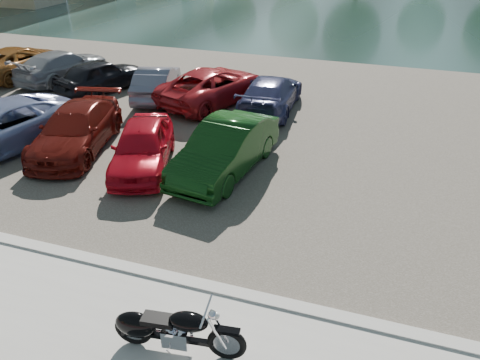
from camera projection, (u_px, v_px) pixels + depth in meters
The scene contains 13 objects.
kerb at pixel (188, 283), 9.62m from camera, with size 60.00×0.30×0.14m, color #AAA7A0.
parking_lot at pixel (288, 124), 17.08m from camera, with size 60.00×18.00×0.04m, color #433F36.
river at pixel (364, 3), 41.05m from camera, with size 120.00×40.00×0.00m, color #192D29.
motorcycle at pixel (167, 329), 7.91m from camera, with size 2.33×0.75×1.05m.
car_3 at pixel (76, 129), 14.92m from camera, with size 1.90×4.66×1.35m, color #58110C.
car_4 at pixel (142, 146), 13.82m from camera, with size 1.61×3.99×1.36m, color #B20B1A.
car_5 at pixel (225, 149), 13.53m from camera, with size 1.57×4.50×1.48m, color #0E340F.
car_6 at pixel (19, 61), 21.99m from camera, with size 2.21×4.79×1.33m, color #945822.
car_7 at pixel (63, 66), 21.26m from camera, with size 1.89×4.64×1.35m, color gray.
car_8 at pixel (101, 75), 19.95m from camera, with size 1.62×4.03×1.37m, color black.
car_9 at pixel (157, 82), 19.25m from camera, with size 1.37×3.93×1.30m, color slate.
car_10 at pixel (213, 85), 18.71m from camera, with size 2.32×5.03×1.40m, color #AB1C22.
car_11 at pixel (271, 94), 17.94m from camera, with size 1.88×4.63×1.34m, color navy.
Camera 1 is at (3.32, -4.62, 6.65)m, focal length 35.00 mm.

